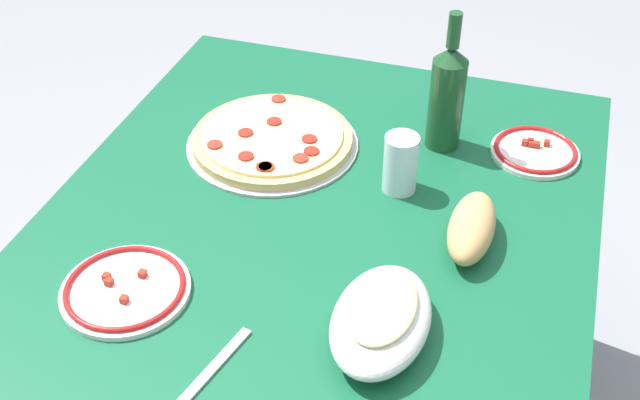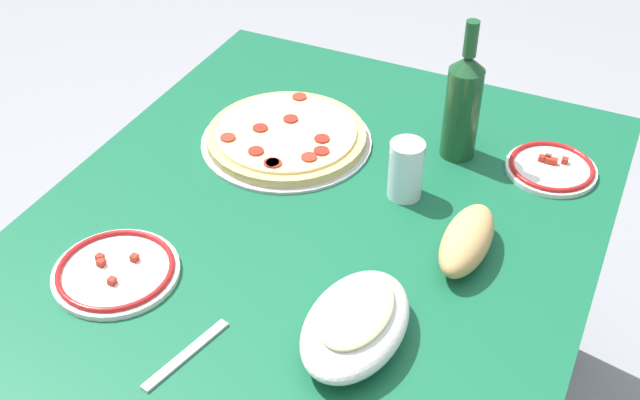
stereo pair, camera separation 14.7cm
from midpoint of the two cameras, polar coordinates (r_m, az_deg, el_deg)
The scene contains 9 objects.
dining_table at distance 1.56m, azimuth -2.70°, elevation -4.15°, with size 1.16×1.00×0.70m.
pepperoni_pizza at distance 1.66m, azimuth -5.92°, elevation 4.15°, with size 0.35×0.35×0.03m.
baked_pasta_dish at distance 1.24m, azimuth 0.93°, elevation -8.43°, with size 0.24×0.15×0.08m.
wine_bottle at distance 1.61m, azimuth 6.36°, elevation 7.29°, with size 0.07×0.07×0.29m.
water_glass at distance 1.51m, azimuth 2.94°, elevation 2.48°, with size 0.07×0.07×0.12m, color silver.
side_plate_near at distance 1.39m, azimuth -16.57°, elevation -6.17°, with size 0.21×0.21×0.02m.
side_plate_far at distance 1.67m, azimuth 12.51°, elevation 3.30°, with size 0.18×0.18×0.02m.
bread_loaf at distance 1.41m, azimuth 7.70°, elevation -2.19°, with size 0.19×0.08×0.07m, color tan.
fork_right at distance 1.25m, azimuth -10.89°, elevation -11.62°, with size 0.17×0.02×0.01m, color #B7B7BC.
Camera 1 is at (1.10, 0.35, 1.65)m, focal length 45.40 mm.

